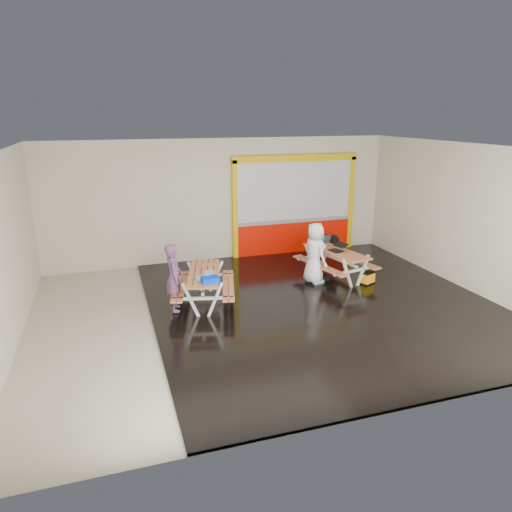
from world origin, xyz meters
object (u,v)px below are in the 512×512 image
object	(u,v)px
person_left	(174,277)
toolbox	(322,239)
person_right	(315,253)
picnic_table_right	(336,257)
laptop_left	(205,276)
backpack	(333,244)
dark_case	(321,278)
blue_pouch	(210,280)
fluke_bag	(368,278)
picnic_table_left	(204,280)
laptop_right	(338,249)

from	to	relation	value
person_left	toolbox	bearing A→B (deg)	-63.89
person_right	toolbox	size ratio (longest dim) A/B	3.70
picnic_table_right	laptop_left	distance (m)	3.80
backpack	dark_case	world-z (taller)	backpack
person_right	dark_case	bearing A→B (deg)	-83.59
blue_pouch	fluke_bag	world-z (taller)	blue_pouch
picnic_table_right	person_left	size ratio (longest dim) A/B	1.47
blue_pouch	toolbox	world-z (taller)	toolbox
picnic_table_left	backpack	xyz separation A→B (m)	(3.90, 1.40, 0.11)
backpack	person_right	bearing A→B (deg)	-136.95
person_right	picnic_table_right	bearing A→B (deg)	-88.03
picnic_table_left	fluke_bag	xyz separation A→B (m)	(4.16, -0.04, -0.40)
person_left	dark_case	size ratio (longest dim) A/B	4.17
person_left	laptop_left	xyz separation A→B (m)	(0.63, -0.17, 0.02)
laptop_left	fluke_bag	size ratio (longest dim) A/B	0.90
picnic_table_left	person_left	size ratio (longest dim) A/B	1.48
laptop_right	dark_case	world-z (taller)	laptop_right
dark_case	fluke_bag	distance (m)	1.16
fluke_bag	person_left	bearing A→B (deg)	-177.79
blue_pouch	toolbox	bearing A→B (deg)	30.34
laptop_right	laptop_left	bearing A→B (deg)	-164.87
person_left	laptop_left	world-z (taller)	person_left
blue_pouch	fluke_bag	bearing A→B (deg)	8.41
blue_pouch	picnic_table_right	bearing A→B (deg)	19.60
person_left	fluke_bag	xyz separation A→B (m)	(4.85, 0.19, -0.61)
person_left	fluke_bag	size ratio (longest dim) A/B	3.57
backpack	fluke_bag	xyz separation A→B (m)	(0.25, -1.44, -0.51)
person_left	person_right	world-z (taller)	person_right
backpack	fluke_bag	distance (m)	1.55
toolbox	dark_case	xyz separation A→B (m)	(-0.43, -0.90, -0.76)
dark_case	fluke_bag	size ratio (longest dim) A/B	0.86
fluke_bag	backpack	bearing A→B (deg)	99.95
person_right	toolbox	bearing A→B (deg)	-44.97
toolbox	backpack	xyz separation A→B (m)	(0.32, -0.05, -0.17)
laptop_left	blue_pouch	distance (m)	0.27
person_right	laptop_right	xyz separation A→B (m)	(0.70, 0.12, 0.02)
laptop_left	backpack	distance (m)	4.36
person_left	blue_pouch	bearing A→B (deg)	-116.98
backpack	blue_pouch	bearing A→B (deg)	-152.27
picnic_table_right	laptop_right	bearing A→B (deg)	-39.25
toolbox	picnic_table_right	bearing A→B (deg)	-90.19
picnic_table_right	person_right	size ratio (longest dim) A/B	1.43
picnic_table_left	person_right	xyz separation A→B (m)	(2.92, 0.48, 0.22)
person_right	backpack	xyz separation A→B (m)	(0.99, 0.92, -0.11)
person_left	fluke_bag	bearing A→B (deg)	-83.03
person_left	backpack	distance (m)	4.88
picnic_table_right	laptop_right	xyz separation A→B (m)	(0.03, -0.02, 0.24)
picnic_table_left	person_right	bearing A→B (deg)	9.33
laptop_right	backpack	size ratio (longest dim) A/B	1.02
laptop_left	dark_case	xyz separation A→B (m)	(3.22, 0.94, -0.71)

